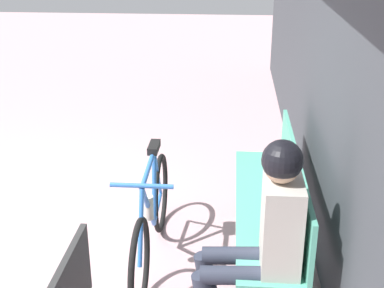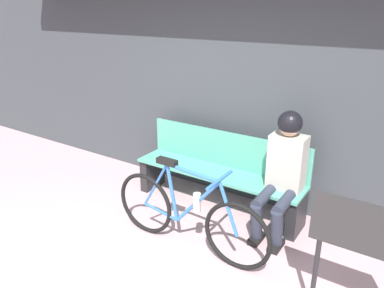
{
  "view_description": "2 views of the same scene",
  "coord_description": "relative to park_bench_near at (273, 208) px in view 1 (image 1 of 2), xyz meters",
  "views": [
    {
      "loc": [
        3.15,
        1.62,
        2.29
      ],
      "look_at": [
        -0.31,
        1.35,
        0.87
      ],
      "focal_mm": 50.0,
      "sensor_mm": 36.0,
      "label": 1
    },
    {
      "loc": [
        1.54,
        -1.37,
        2.14
      ],
      "look_at": [
        -0.32,
        1.47,
        0.88
      ],
      "focal_mm": 35.0,
      "sensor_mm": 36.0,
      "label": 2
    }
  ],
  "objects": [
    {
      "name": "storefront_wall",
      "position": [
        0.27,
        0.36,
        1.26
      ],
      "size": [
        12.0,
        0.56,
        3.2
      ],
      "color": "#3D4247",
      "rests_on": "ground_plane"
    },
    {
      "name": "park_bench_near",
      "position": [
        0.0,
        0.0,
        0.0
      ],
      "size": [
        1.92,
        0.42,
        0.84
      ],
      "color": "#51A88E",
      "rests_on": "ground_plane"
    },
    {
      "name": "bicycle",
      "position": [
        0.16,
        -0.87,
        -0.05
      ],
      "size": [
        1.63,
        0.4,
        0.85
      ],
      "color": "black",
      "rests_on": "ground_plane"
    },
    {
      "name": "ground_plane",
      "position": [
        0.27,
        -1.94,
        -0.4
      ],
      "size": [
        24.0,
        24.0,
        0.0
      ],
      "primitive_type": "plane",
      "color": "#C69EA3"
    },
    {
      "name": "person_seated",
      "position": [
        0.75,
        -0.11,
        0.3
      ],
      "size": [
        0.34,
        0.62,
        1.23
      ],
      "color": "#2D3342",
      "rests_on": "ground_plane"
    }
  ]
}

